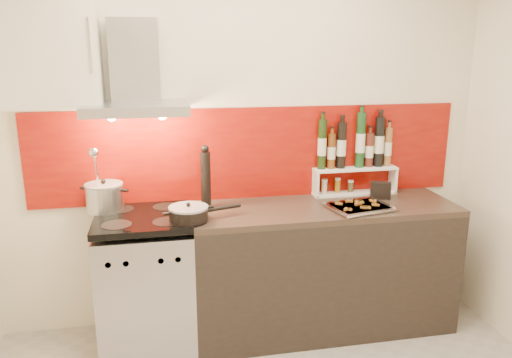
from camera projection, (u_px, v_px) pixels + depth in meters
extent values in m
cube|color=silver|center=(244.00, 142.00, 3.46)|extent=(3.40, 0.02, 2.60)
cube|color=maroon|center=(251.00, 153.00, 3.48)|extent=(3.00, 0.02, 0.64)
cube|color=#B7B7BA|center=(147.00, 286.00, 3.27)|extent=(0.60, 0.60, 0.84)
cube|color=black|center=(147.00, 321.00, 3.02)|extent=(0.50, 0.02, 0.40)
cube|color=#B7B7BA|center=(143.00, 262.00, 2.92)|extent=(0.56, 0.02, 0.12)
cube|color=#FF190C|center=(143.00, 262.00, 2.91)|extent=(0.10, 0.01, 0.04)
cube|color=black|center=(143.00, 218.00, 3.15)|extent=(0.60, 0.60, 0.04)
cube|color=black|center=(322.00, 269.00, 3.49)|extent=(1.80, 0.60, 0.86)
cube|color=#30291D|center=(324.00, 208.00, 3.38)|extent=(1.80, 0.60, 0.04)
cube|color=#B7B7BA|center=(137.00, 108.00, 3.02)|extent=(0.62, 0.50, 0.06)
cube|color=#B7B7BA|center=(135.00, 60.00, 3.09)|extent=(0.30, 0.18, 0.50)
sphere|color=#FFD18C|center=(111.00, 115.00, 3.00)|extent=(0.07, 0.07, 0.07)
sphere|color=#FFD18C|center=(162.00, 114.00, 3.06)|extent=(0.07, 0.07, 0.07)
cube|color=white|center=(36.00, 45.00, 2.90)|extent=(0.70, 0.35, 0.72)
cylinder|color=#B7B7BA|center=(105.00, 198.00, 3.22)|extent=(0.24, 0.24, 0.17)
cylinder|color=#99999E|center=(104.00, 185.00, 3.20)|extent=(0.24, 0.24, 0.01)
sphere|color=black|center=(103.00, 181.00, 3.20)|extent=(0.03, 0.03, 0.03)
cylinder|color=black|center=(189.00, 214.00, 3.05)|extent=(0.24, 0.24, 0.08)
cylinder|color=#99999E|center=(188.00, 208.00, 3.04)|extent=(0.24, 0.24, 0.01)
sphere|color=black|center=(188.00, 205.00, 3.03)|extent=(0.03, 0.03, 0.03)
cylinder|color=black|center=(224.00, 208.00, 3.15)|extent=(0.23, 0.09, 0.03)
cylinder|color=silver|center=(98.00, 203.00, 3.17)|extent=(0.09, 0.09, 0.16)
cylinder|color=silver|center=(97.00, 171.00, 3.12)|extent=(0.01, 0.07, 0.29)
sphere|color=silver|center=(94.00, 152.00, 3.03)|extent=(0.06, 0.06, 0.06)
cylinder|color=black|center=(206.00, 180.00, 3.29)|extent=(0.07, 0.07, 0.38)
sphere|color=black|center=(205.00, 149.00, 3.24)|extent=(0.05, 0.05, 0.05)
cube|color=white|center=(353.00, 192.00, 3.65)|extent=(0.61, 0.17, 0.01)
cube|color=white|center=(315.00, 183.00, 3.58)|extent=(0.01, 0.17, 0.17)
cube|color=white|center=(392.00, 179.00, 3.69)|extent=(0.02, 0.17, 0.17)
cube|color=white|center=(354.00, 168.00, 3.61)|extent=(0.61, 0.17, 0.02)
cylinder|color=black|center=(322.00, 144.00, 3.51)|extent=(0.06, 0.06, 0.36)
cylinder|color=#5D2E0F|center=(331.00, 151.00, 3.54)|extent=(0.06, 0.06, 0.25)
cylinder|color=black|center=(341.00, 145.00, 3.54)|extent=(0.07, 0.07, 0.33)
cylinder|color=#153B19|center=(360.00, 140.00, 3.56)|extent=(0.07, 0.07, 0.39)
cylinder|color=#511E15|center=(369.00, 150.00, 3.59)|extent=(0.06, 0.06, 0.25)
cylinder|color=black|center=(379.00, 142.00, 3.59)|extent=(0.07, 0.07, 0.36)
cylinder|color=brown|center=(388.00, 147.00, 3.62)|extent=(0.05, 0.05, 0.28)
cylinder|color=beige|center=(324.00, 187.00, 3.60)|extent=(0.04, 0.04, 0.09)
cylinder|color=olive|center=(337.00, 186.00, 3.62)|extent=(0.04, 0.04, 0.09)
cylinder|color=#4B4425|center=(350.00, 187.00, 3.64)|extent=(0.04, 0.04, 0.07)
cube|color=black|center=(380.00, 190.00, 3.51)|extent=(0.15, 0.11, 0.12)
cube|color=silver|center=(359.00, 208.00, 3.30)|extent=(0.43, 0.36, 0.01)
cube|color=silver|center=(359.00, 206.00, 3.29)|extent=(0.45, 0.38, 0.01)
cube|color=red|center=(359.00, 206.00, 3.29)|extent=(0.38, 0.31, 0.01)
cube|color=brown|center=(375.00, 201.00, 3.36)|extent=(0.03, 0.05, 0.01)
cube|color=brown|center=(357.00, 203.00, 3.33)|extent=(0.04, 0.05, 0.01)
cube|color=brown|center=(339.00, 204.00, 3.31)|extent=(0.05, 0.04, 0.01)
cube|color=brown|center=(348.00, 209.00, 3.19)|extent=(0.05, 0.02, 0.01)
cube|color=brown|center=(349.00, 201.00, 3.36)|extent=(0.05, 0.02, 0.01)
cube|color=brown|center=(361.00, 202.00, 3.35)|extent=(0.02, 0.05, 0.01)
cube|color=brown|center=(372.00, 201.00, 3.37)|extent=(0.02, 0.05, 0.01)
cube|color=brown|center=(367.00, 208.00, 3.23)|extent=(0.05, 0.03, 0.01)
cube|color=brown|center=(359.00, 202.00, 3.36)|extent=(0.05, 0.03, 0.01)
cube|color=brown|center=(364.00, 207.00, 3.24)|extent=(0.05, 0.03, 0.01)
cube|color=brown|center=(358.00, 201.00, 3.36)|extent=(0.05, 0.04, 0.01)
cube|color=brown|center=(376.00, 205.00, 3.29)|extent=(0.05, 0.04, 0.01)
cube|color=brown|center=(358.00, 204.00, 3.30)|extent=(0.05, 0.03, 0.01)
cube|color=brown|center=(366.00, 207.00, 3.24)|extent=(0.05, 0.03, 0.01)
cube|color=brown|center=(360.00, 202.00, 3.35)|extent=(0.02, 0.05, 0.01)
cube|color=brown|center=(348.00, 209.00, 3.20)|extent=(0.04, 0.05, 0.01)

